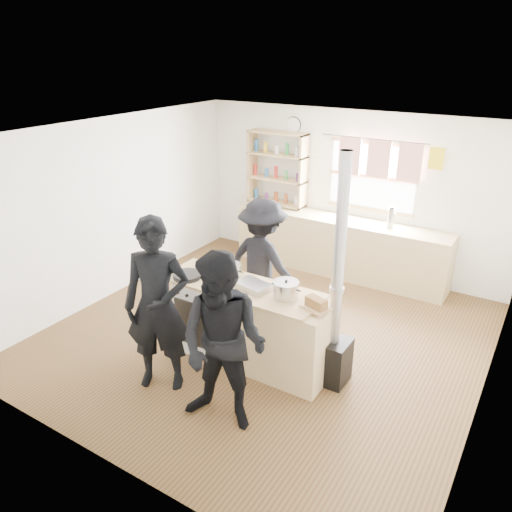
% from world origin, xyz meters
% --- Properties ---
extents(ground, '(5.00, 5.00, 0.01)m').
position_xyz_m(ground, '(0.00, 0.00, -0.01)').
color(ground, brown).
rests_on(ground, ground).
extents(back_counter, '(3.40, 0.55, 0.90)m').
position_xyz_m(back_counter, '(0.00, 2.22, 0.45)').
color(back_counter, tan).
rests_on(back_counter, ground).
extents(shelving_unit, '(1.00, 0.28, 1.20)m').
position_xyz_m(shelving_unit, '(-1.20, 2.34, 1.51)').
color(shelving_unit, tan).
rests_on(shelving_unit, back_counter).
extents(thermos, '(0.10, 0.10, 0.30)m').
position_xyz_m(thermos, '(0.77, 2.22, 1.05)').
color(thermos, silver).
rests_on(thermos, back_counter).
extents(cooking_island, '(1.97, 0.64, 0.93)m').
position_xyz_m(cooking_island, '(0.14, -0.55, 0.47)').
color(cooking_island, white).
rests_on(cooking_island, ground).
extents(skillet_greens, '(0.36, 0.36, 0.05)m').
position_xyz_m(skillet_greens, '(-0.63, -0.70, 0.96)').
color(skillet_greens, black).
rests_on(skillet_greens, cooking_island).
extents(roast_tray, '(0.42, 0.32, 0.07)m').
position_xyz_m(roast_tray, '(0.15, -0.55, 0.97)').
color(roast_tray, silver).
rests_on(roast_tray, cooking_island).
extents(stockpot_stove, '(0.24, 0.24, 0.19)m').
position_xyz_m(stockpot_stove, '(-0.20, -0.46, 1.02)').
color(stockpot_stove, silver).
rests_on(stockpot_stove, cooking_island).
extents(stockpot_counter, '(0.27, 0.27, 0.20)m').
position_xyz_m(stockpot_counter, '(0.55, -0.54, 1.02)').
color(stockpot_counter, '#B8B8BA').
rests_on(stockpot_counter, cooking_island).
extents(bread_board, '(0.33, 0.28, 0.12)m').
position_xyz_m(bread_board, '(0.93, -0.59, 0.98)').
color(bread_board, tan).
rests_on(bread_board, cooking_island).
extents(flue_heater, '(0.35, 0.35, 2.50)m').
position_xyz_m(flue_heater, '(1.06, -0.40, 0.65)').
color(flue_heater, black).
rests_on(flue_heater, ground).
extents(person_near_left, '(0.81, 0.71, 1.87)m').
position_xyz_m(person_near_left, '(-0.46, -1.39, 0.94)').
color(person_near_left, black).
rests_on(person_near_left, ground).
extents(person_near_right, '(0.94, 0.77, 1.76)m').
position_xyz_m(person_near_right, '(0.46, -1.54, 0.88)').
color(person_near_right, black).
rests_on(person_near_right, ground).
extents(person_far, '(1.14, 0.75, 1.66)m').
position_xyz_m(person_far, '(-0.24, 0.31, 0.83)').
color(person_far, black).
rests_on(person_far, ground).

